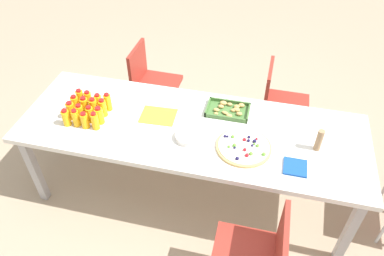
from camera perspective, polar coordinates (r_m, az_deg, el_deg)
The scene contains 27 objects.
ground_plane at distance 3.22m, azimuth -0.10°, elevation -9.61°, with size 12.00×12.00×0.00m, color tan.
party_table at distance 2.71m, azimuth -0.11°, elevation -0.69°, with size 2.52×0.87×0.74m.
chair_near_right at distance 2.35m, azimuth 10.08°, elevation -18.78°, with size 0.40×0.40×0.83m.
chair_far_left at distance 3.58m, azimuth -6.45°, elevation 7.42°, with size 0.41×0.41×0.83m.
chair_far_right at distance 3.39m, azimuth 13.30°, elevation 4.19°, with size 0.40×0.40×0.83m.
juice_bottle_0 at distance 2.80m, azimuth -18.88°, elevation 1.51°, with size 0.06×0.06×0.14m.
juice_bottle_1 at distance 2.77m, azimuth -17.51°, elevation 1.47°, with size 0.05×0.05×0.14m.
juice_bottle_2 at distance 2.74m, azimuth -16.24°, elevation 1.13°, with size 0.06×0.06×0.13m.
juice_bottle_3 at distance 2.71m, azimuth -14.76°, elevation 1.03°, with size 0.05×0.05×0.14m.
juice_bottle_4 at distance 2.85m, azimuth -18.19°, elevation 2.57°, with size 0.06×0.06×0.15m.
juice_bottle_5 at distance 2.81m, azimuth -16.92°, elevation 2.29°, with size 0.06×0.06×0.14m.
juice_bottle_6 at distance 2.78m, azimuth -15.48°, elevation 2.05°, with size 0.05×0.05×0.14m.
juice_bottle_7 at distance 2.75m, azimuth -14.14°, elevation 1.88°, with size 0.06×0.06×0.14m.
juice_bottle_8 at distance 2.90m, azimuth -17.61°, elevation 3.57°, with size 0.06×0.06×0.14m.
juice_bottle_9 at distance 2.86m, azimuth -16.25°, elevation 3.33°, with size 0.06×0.06×0.15m.
juice_bottle_10 at distance 2.83m, azimuth -14.95°, elevation 3.14°, with size 0.06×0.06×0.15m.
juice_bottle_11 at distance 2.81m, azimuth -13.60°, elevation 3.04°, with size 0.05×0.05×0.15m.
juice_bottle_12 at distance 2.94m, azimuth -16.86°, elevation 4.43°, with size 0.05×0.05×0.15m.
juice_bottle_13 at distance 2.92m, azimuth -15.71°, elevation 4.26°, with size 0.05×0.05×0.14m.
juice_bottle_14 at distance 2.89m, azimuth -14.27°, elevation 3.94°, with size 0.05×0.05×0.13m.
juice_bottle_15 at distance 2.85m, azimuth -12.87°, elevation 3.92°, with size 0.05×0.05×0.15m.
fruit_pizza at distance 2.53m, azimuth 8.00°, elevation -2.88°, with size 0.38×0.38×0.05m.
snack_tray at distance 2.81m, azimuth 5.65°, elevation 2.79°, with size 0.32×0.21×0.04m.
plate_stack at distance 2.57m, azimuth -0.53°, elevation -1.31°, with size 0.19×0.19×0.04m.
napkin_stack at distance 2.48m, azimuth 15.65°, elevation -5.85°, with size 0.15×0.15×0.01m, color #194CA5.
cardboard_tube at distance 2.59m, azimuth 19.04°, elevation -1.80°, with size 0.04×0.04×0.17m, color #9E7A56.
paper_folder at distance 2.77m, azimuth -5.23°, elevation 1.90°, with size 0.26×0.20×0.01m, color yellow.
Camera 1 is at (0.47, -1.93, 2.53)m, focal length 34.51 mm.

